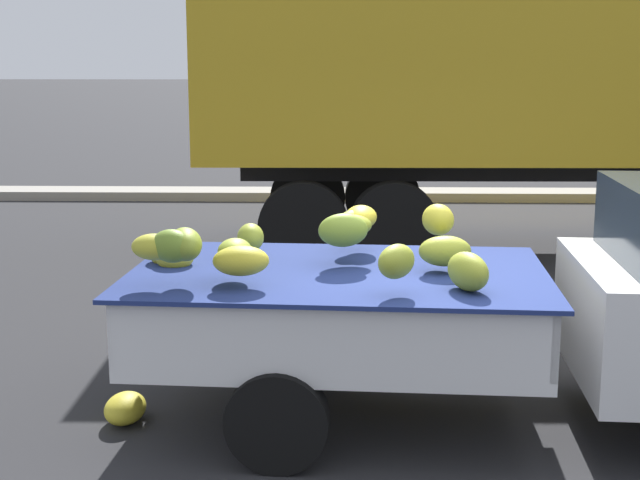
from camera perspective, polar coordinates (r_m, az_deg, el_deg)
The scene contains 4 objects.
ground at distance 6.52m, azimuth 9.51°, elevation -11.34°, with size 220.00×220.00×0.00m, color #28282B.
curb_strip at distance 16.51m, azimuth 4.54°, elevation 2.88°, with size 80.00×0.80×0.16m, color gray.
pickup_truck at distance 6.37m, azimuth 18.80°, elevation -3.92°, with size 5.08×2.07×1.70m.
fallen_banana_bunch_near_tailgate at distance 6.56m, azimuth -12.18°, elevation -10.33°, with size 0.39×0.28×0.21m, color gold.
Camera 1 is at (-0.91, -5.95, 2.50)m, focal length 50.76 mm.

